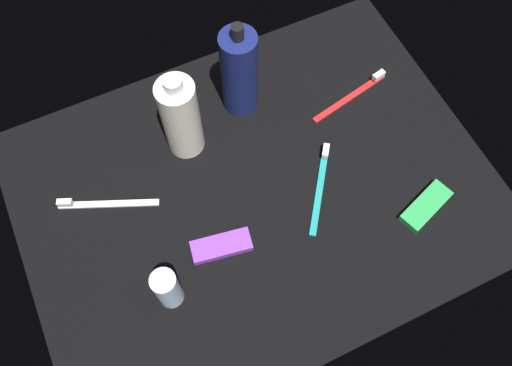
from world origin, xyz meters
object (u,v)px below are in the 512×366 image
toothbrush_red (354,94)px  snack_bar_green (426,206)px  deodorant_stick (167,289)px  toothbrush_teal (320,183)px  bodywash_bottle (181,117)px  lotion_bottle (239,72)px  snack_bar_purple (221,246)px  toothbrush_white (102,203)px

toothbrush_red → snack_bar_green: 26.50cm
deodorant_stick → toothbrush_red: (47.32, 22.01, -4.48)cm
toothbrush_teal → bodywash_bottle: bearing=135.3°
lotion_bottle → bodywash_bottle: (-13.13, -4.11, -0.43)cm
lotion_bottle → snack_bar_purple: size_ratio=2.07×
lotion_bottle → deodorant_stick: (-26.41, -30.24, -4.45)cm
deodorant_stick → snack_bar_purple: size_ratio=0.98×
bodywash_bottle → toothbrush_white: size_ratio=1.17×
toothbrush_teal → toothbrush_white: bearing=160.5°
toothbrush_red → snack_bar_green: bearing=-90.9°
toothbrush_white → deodorant_stick: bearing=-75.9°
toothbrush_red → snack_bar_purple: (-36.41, -17.74, 0.14)cm
bodywash_bottle → toothbrush_white: bearing=-163.8°
deodorant_stick → toothbrush_red: size_ratio=0.57×
toothbrush_teal → snack_bar_green: bearing=-39.0°
lotion_bottle → snack_bar_purple: lotion_bottle is taller
lotion_bottle → snack_bar_purple: bearing=-120.8°
toothbrush_red → snack_bar_purple: 40.50cm
toothbrush_white → toothbrush_red: size_ratio=0.95×
toothbrush_teal → toothbrush_white: 39.52cm
toothbrush_white → snack_bar_purple: size_ratio=1.64×
bodywash_bottle → lotion_bottle: bearing=17.4°
deodorant_stick → toothbrush_red: deodorant_stick is taller
lotion_bottle → toothbrush_red: bearing=-21.5°
toothbrush_teal → toothbrush_red: bearing=43.5°
deodorant_stick → toothbrush_teal: size_ratio=0.67×
toothbrush_teal → toothbrush_white: size_ratio=0.90×
lotion_bottle → snack_bar_green: (20.50, -34.72, -8.78)cm
toothbrush_white → bodywash_bottle: bearing=16.2°
snack_bar_green → toothbrush_teal: bearing=121.9°
toothbrush_red → toothbrush_teal: bearing=-136.5°
deodorant_stick → snack_bar_purple: (10.91, 4.28, -4.34)cm
deodorant_stick → snack_bar_purple: bearing=21.4°
toothbrush_white → snack_bar_purple: toothbrush_white is taller
toothbrush_red → lotion_bottle: bearing=158.5°
snack_bar_green → toothbrush_white: bearing=135.0°
toothbrush_teal → snack_bar_purple: toothbrush_teal is taller
toothbrush_white → snack_bar_purple: bearing=-45.6°
snack_bar_purple → deodorant_stick: bearing=-148.7°
lotion_bottle → toothbrush_teal: size_ratio=1.41×
lotion_bottle → bodywash_bottle: bearing=-162.6°
bodywash_bottle → toothbrush_red: bearing=-6.9°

